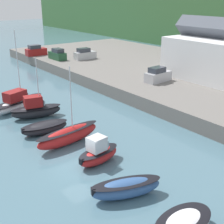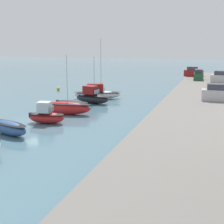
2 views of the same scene
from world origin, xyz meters
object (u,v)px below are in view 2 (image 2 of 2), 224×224
at_px(moored_boat_3, 64,108).
at_px(parked_car_1, 222,77).
at_px(moored_boat_4, 46,116).
at_px(parked_car_2, 194,72).
at_px(moored_boat_0, 97,93).
at_px(parked_car_0, 199,75).
at_px(moored_boat_1, 92,97).
at_px(mooring_buoy_1, 58,89).
at_px(moored_boat_5, 9,128).
at_px(moored_boat_2, 72,104).
at_px(parked_car_3, 218,93).

xyz_separation_m(moored_boat_3, parked_car_1, (-27.36, 19.48, 1.83)).
relative_size(moored_boat_4, parked_car_2, 1.04).
bearing_deg(parked_car_2, moored_boat_0, -27.63).
height_order(parked_car_0, parked_car_1, same).
height_order(moored_boat_3, parked_car_2, moored_boat_3).
relative_size(moored_boat_1, parked_car_0, 1.68).
xyz_separation_m(moored_boat_1, mooring_buoy_1, (-10.44, -11.39, -0.64)).
relative_size(moored_boat_5, mooring_buoy_1, 7.89).
xyz_separation_m(moored_boat_0, moored_boat_2, (8.71, -0.52, -0.32)).
bearing_deg(parked_car_2, moored_boat_5, -15.56).
relative_size(parked_car_3, mooring_buoy_1, 6.20).
distance_m(parked_car_0, parked_car_1, 5.32).
distance_m(moored_boat_3, parked_car_2, 39.41).
height_order(moored_boat_2, mooring_buoy_1, moored_boat_2).
relative_size(moored_boat_0, parked_car_0, 2.32).
relative_size(moored_boat_0, moored_boat_3, 1.29).
height_order(moored_boat_0, parked_car_3, moored_boat_0).
bearing_deg(parked_car_0, parked_car_1, -34.76).
relative_size(moored_boat_4, mooring_buoy_1, 6.31).
distance_m(moored_boat_2, moored_boat_5, 13.79).
bearing_deg(moored_boat_1, parked_car_2, 168.16).
distance_m(moored_boat_0, moored_boat_4, 17.28).
bearing_deg(moored_boat_1, moored_boat_2, -0.98).
height_order(moored_boat_2, parked_car_1, parked_car_1).
relative_size(moored_boat_2, moored_boat_3, 0.68).
xyz_separation_m(moored_boat_5, parked_car_3, (-16.68, 19.83, 1.98)).
distance_m(moored_boat_3, parked_car_0, 33.86).
relative_size(moored_boat_3, moored_boat_5, 1.39).
relative_size(moored_boat_4, moored_boat_5, 0.80).
bearing_deg(moored_boat_1, moored_boat_0, -157.96).
bearing_deg(parked_car_1, mooring_buoy_1, -70.94).
xyz_separation_m(moored_boat_1, parked_car_1, (-18.89, 19.03, 1.73)).
height_order(moored_boat_3, parked_car_3, moored_boat_3).
height_order(moored_boat_2, parked_car_0, parked_car_0).
height_order(moored_boat_5, parked_car_3, parked_car_3).
height_order(moored_boat_1, moored_boat_4, moored_boat_1).
height_order(moored_boat_0, mooring_buoy_1, moored_boat_0).
height_order(moored_boat_4, parked_car_1, parked_car_1).
height_order(moored_boat_3, moored_boat_4, moored_boat_3).
bearing_deg(moored_boat_3, parked_car_0, 146.25).
xyz_separation_m(moored_boat_5, parked_car_1, (-37.40, 20.50, 1.98)).
relative_size(moored_boat_3, moored_boat_4, 1.74).
bearing_deg(mooring_buoy_1, moored_boat_5, 18.92).
distance_m(moored_boat_1, parked_car_0, 26.29).
xyz_separation_m(moored_boat_2, parked_car_1, (-23.61, 20.19, 2.11)).
bearing_deg(moored_boat_5, moored_boat_2, -161.56).
xyz_separation_m(moored_boat_0, parked_car_3, (5.82, 19.01, 1.79)).
bearing_deg(moored_boat_1, parked_car_1, 147.63).
xyz_separation_m(moored_boat_1, moored_boat_3, (8.48, -0.45, -0.10)).
xyz_separation_m(moored_boat_0, moored_boat_1, (3.99, 0.65, 0.06)).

